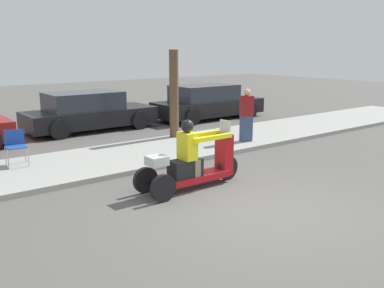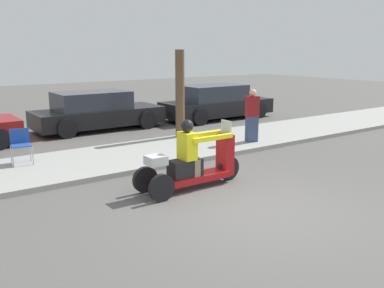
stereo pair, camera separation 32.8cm
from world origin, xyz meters
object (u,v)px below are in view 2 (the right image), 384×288
at_px(folding_chair_set_back, 20,142).
at_px(tree_trunk, 180,94).
at_px(spectator_with_child, 252,116).
at_px(parked_car_lot_right, 216,103).
at_px(motorcycle_trike, 193,164).
at_px(parked_car_lot_center, 96,111).

distance_m(folding_chair_set_back, tree_trunk, 4.95).
bearing_deg(spectator_with_child, folding_chair_set_back, 167.16).
relative_size(spectator_with_child, parked_car_lot_right, 0.33).
xyz_separation_m(motorcycle_trike, parked_car_lot_center, (0.99, 7.24, 0.14)).
height_order(spectator_with_child, parked_car_lot_right, spectator_with_child).
relative_size(spectator_with_child, folding_chair_set_back, 1.89).
distance_m(parked_car_lot_right, parked_car_lot_center, 4.95).
height_order(motorcycle_trike, parked_car_lot_center, motorcycle_trike).
height_order(spectator_with_child, tree_trunk, tree_trunk).
bearing_deg(parked_car_lot_center, motorcycle_trike, -97.75).
xyz_separation_m(spectator_with_child, folding_chair_set_back, (-6.18, 1.41, -0.24)).
height_order(parked_car_lot_right, parked_car_lot_center, parked_car_lot_right).
bearing_deg(motorcycle_trike, parked_car_lot_right, 48.59).
xyz_separation_m(parked_car_lot_right, tree_trunk, (-3.50, -2.64, 0.79)).
relative_size(folding_chair_set_back, parked_car_lot_right, 0.18).
distance_m(spectator_with_child, folding_chair_set_back, 6.34).
bearing_deg(folding_chair_set_back, parked_car_lot_center, 46.27).
relative_size(motorcycle_trike, tree_trunk, 0.91).
distance_m(parked_car_lot_center, tree_trunk, 3.58).
bearing_deg(parked_car_lot_right, tree_trunk, -143.03).
bearing_deg(parked_car_lot_center, spectator_with_child, -61.42).
height_order(motorcycle_trike, spectator_with_child, spectator_with_child).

